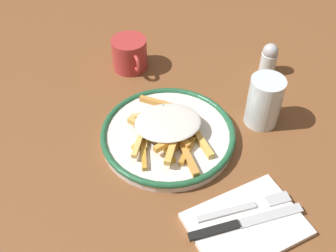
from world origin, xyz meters
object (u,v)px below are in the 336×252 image
object	(u,v)px
fork	(245,207)
napkin	(246,224)
plate	(168,135)
fries_heap	(169,128)
coffee_mug	(130,54)
salt_shaker	(269,59)
knife	(237,224)
water_glass	(264,101)

from	to	relation	value
fork	napkin	bearing A→B (deg)	-24.64
plate	fries_heap	world-z (taller)	fries_heap
fries_heap	fork	xyz separation A→B (m)	(0.21, 0.05, -0.02)
fries_heap	napkin	bearing A→B (deg)	9.38
napkin	coffee_mug	distance (m)	0.51
napkin	salt_shaker	distance (m)	0.45
fries_heap	knife	distance (m)	0.24
napkin	water_glass	distance (m)	0.27
knife	coffee_mug	size ratio (longest dim) A/B	1.87
fork	knife	size ratio (longest dim) A/B	0.84
plate	water_glass	bearing A→B (deg)	81.17
napkin	knife	world-z (taller)	knife
napkin	fork	world-z (taller)	fork
knife	salt_shaker	distance (m)	0.46
plate	coffee_mug	bearing A→B (deg)	176.77
fries_heap	coffee_mug	size ratio (longest dim) A/B	2.20
knife	napkin	bearing A→B (deg)	82.71
plate	salt_shaker	size ratio (longest dim) A/B	3.48
fork	water_glass	world-z (taller)	water_glass
fork	knife	xyz separation A→B (m)	(0.02, -0.03, 0.00)
knife	salt_shaker	world-z (taller)	salt_shaker
napkin	water_glass	world-z (taller)	water_glass
fries_heap	knife	bearing A→B (deg)	5.01
fork	knife	bearing A→B (deg)	-52.15
napkin	knife	distance (m)	0.02
napkin	coffee_mug	world-z (taller)	coffee_mug
fries_heap	fork	bearing A→B (deg)	13.64
plate	fork	xyz separation A→B (m)	(0.22, 0.05, 0.00)
fork	water_glass	size ratio (longest dim) A/B	1.56
fries_heap	napkin	distance (m)	0.24
fork	water_glass	distance (m)	0.24
coffee_mug	knife	bearing A→B (deg)	0.68
plate	coffee_mug	size ratio (longest dim) A/B	2.49
napkin	fork	size ratio (longest dim) A/B	1.09
knife	water_glass	world-z (taller)	water_glass
plate	fork	world-z (taller)	plate
fries_heap	water_glass	bearing A→B (deg)	82.24
fries_heap	water_glass	distance (m)	0.21
coffee_mug	fork	bearing A→B (deg)	4.38
napkin	coffee_mug	bearing A→B (deg)	-177.21
fork	salt_shaker	bearing A→B (deg)	140.85
water_glass	coffee_mug	world-z (taller)	water_glass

